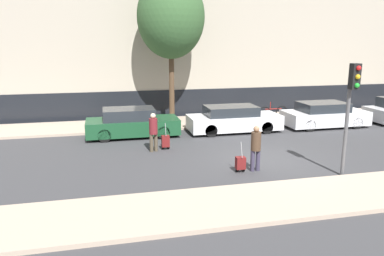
# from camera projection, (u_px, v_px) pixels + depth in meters

# --- Properties ---
(ground_plane) EXTENTS (80.00, 80.00, 0.00)m
(ground_plane) POSITION_uv_depth(u_px,v_px,m) (263.00, 159.00, 14.28)
(ground_plane) COLOR #38383A
(sidewalk_near) EXTENTS (28.00, 2.50, 0.12)m
(sidewalk_near) POSITION_uv_depth(u_px,v_px,m) (316.00, 196.00, 10.70)
(sidewalk_near) COLOR tan
(sidewalk_near) RESTS_ON ground_plane
(sidewalk_far) EXTENTS (28.00, 3.00, 0.12)m
(sidewalk_far) POSITION_uv_depth(u_px,v_px,m) (212.00, 121.00, 20.90)
(sidewalk_far) COLOR tan
(sidewalk_far) RESTS_ON ground_plane
(building_facade) EXTENTS (28.00, 3.09, 9.72)m
(building_facade) POSITION_uv_depth(u_px,v_px,m) (196.00, 34.00, 23.36)
(building_facade) COLOR #A89E8C
(building_facade) RESTS_ON ground_plane
(parked_car_0) EXTENTS (4.29, 1.75, 1.35)m
(parked_car_0) POSITION_uv_depth(u_px,v_px,m) (132.00, 123.00, 17.61)
(parked_car_0) COLOR #194728
(parked_car_0) RESTS_ON ground_plane
(parked_car_1) EXTENTS (4.57, 1.72, 1.31)m
(parked_car_1) POSITION_uv_depth(u_px,v_px,m) (233.00, 119.00, 18.56)
(parked_car_1) COLOR silver
(parked_car_1) RESTS_ON ground_plane
(parked_car_2) EXTENTS (4.35, 1.85, 1.31)m
(parked_car_2) POSITION_uv_depth(u_px,v_px,m) (324.00, 115.00, 19.67)
(parked_car_2) COLOR silver
(parked_car_2) RESTS_ON ground_plane
(pedestrian_left) EXTENTS (0.34, 0.34, 1.59)m
(pedestrian_left) POSITION_uv_depth(u_px,v_px,m) (153.00, 130.00, 15.11)
(pedestrian_left) COLOR #4C4233
(pedestrian_left) RESTS_ON ground_plane
(trolley_left) EXTENTS (0.34, 0.29, 1.13)m
(trolley_left) POSITION_uv_depth(u_px,v_px,m) (166.00, 141.00, 15.52)
(trolley_left) COLOR maroon
(trolley_left) RESTS_ON ground_plane
(pedestrian_right) EXTENTS (0.35, 0.34, 1.59)m
(pedestrian_right) POSITION_uv_depth(u_px,v_px,m) (256.00, 146.00, 12.82)
(pedestrian_right) COLOR #383347
(pedestrian_right) RESTS_ON ground_plane
(trolley_right) EXTENTS (0.34, 0.29, 1.08)m
(trolley_right) POSITION_uv_depth(u_px,v_px,m) (240.00, 163.00, 12.80)
(trolley_right) COLOR maroon
(trolley_right) RESTS_ON ground_plane
(traffic_light) EXTENTS (0.28, 0.47, 3.72)m
(traffic_light) POSITION_uv_depth(u_px,v_px,m) (351.00, 97.00, 11.86)
(traffic_light) COLOR #515154
(traffic_light) RESTS_ON ground_plane
(parked_bicycle) EXTENTS (1.77, 0.06, 0.96)m
(parked_bicycle) POSITION_uv_depth(u_px,v_px,m) (273.00, 112.00, 21.23)
(parked_bicycle) COLOR black
(parked_bicycle) RESTS_ON sidewalk_far
(bare_tree_near_crossing) EXTENTS (3.53, 3.53, 7.69)m
(bare_tree_near_crossing) POSITION_uv_depth(u_px,v_px,m) (171.00, 17.00, 19.39)
(bare_tree_near_crossing) COLOR #4C3826
(bare_tree_near_crossing) RESTS_ON sidewalk_far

